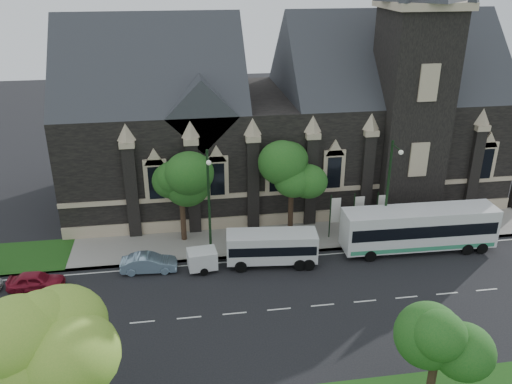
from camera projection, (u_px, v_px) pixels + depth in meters
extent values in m
plane|color=black|center=(279.00, 309.00, 35.26)|extent=(160.00, 160.00, 0.00)
cube|color=gray|center=(257.00, 240.00, 43.82)|extent=(80.00, 5.00, 0.15)
cube|color=black|center=(282.00, 144.00, 51.45)|extent=(40.00, 15.00, 10.00)
cube|color=#2F3237|center=(153.00, 98.00, 47.77)|extent=(16.00, 15.00, 15.00)
cube|color=#2F3237|center=(385.00, 89.00, 50.82)|extent=(20.00, 15.00, 15.00)
cube|color=#2F3237|center=(200.00, 109.00, 44.25)|extent=(6.00, 6.00, 6.00)
cube|color=black|center=(409.00, 116.00, 45.80)|extent=(5.50, 5.50, 18.00)
cube|color=#CDB494|center=(423.00, 4.00, 42.09)|extent=(6.20, 6.20, 0.60)
cube|color=#CDB494|center=(299.00, 191.00, 45.35)|extent=(40.00, 0.22, 0.40)
cube|color=#CDB494|center=(298.00, 218.00, 46.40)|extent=(40.00, 0.25, 1.20)
cube|color=black|center=(277.00, 176.00, 44.30)|extent=(1.20, 0.12, 2.80)
sphere|color=#71A832|center=(51.00, 341.00, 22.94)|extent=(4.16, 4.16, 4.16)
sphere|color=#71A832|center=(70.00, 313.00, 23.44)|extent=(3.12, 3.12, 3.12)
sphere|color=#1A561B|center=(439.00, 339.00, 25.69)|extent=(3.20, 3.20, 3.20)
sphere|color=#1A561B|center=(446.00, 320.00, 26.08)|extent=(2.40, 2.40, 2.40)
cylinder|color=black|center=(291.00, 212.00, 44.38)|extent=(0.44, 0.44, 3.96)
sphere|color=#1A561B|center=(292.00, 172.00, 42.91)|extent=(3.84, 3.84, 3.84)
sphere|color=#1A561B|center=(299.00, 160.00, 43.37)|extent=(2.88, 2.88, 2.88)
cylinder|color=black|center=(183.00, 219.00, 43.13)|extent=(0.44, 0.44, 3.96)
sphere|color=#1A561B|center=(181.00, 179.00, 41.68)|extent=(3.68, 3.68, 3.68)
sphere|color=#1A561B|center=(189.00, 167.00, 42.13)|extent=(2.76, 2.76, 2.76)
cylinder|color=black|center=(387.00, 195.00, 41.44)|extent=(0.20, 0.20, 9.00)
cylinder|color=black|center=(397.00, 148.00, 39.03)|extent=(0.10, 1.60, 0.10)
sphere|color=silver|center=(401.00, 152.00, 38.35)|extent=(0.36, 0.36, 0.36)
cylinder|color=black|center=(209.00, 206.00, 39.50)|extent=(0.20, 0.20, 9.00)
cylinder|color=black|center=(208.00, 157.00, 37.08)|extent=(0.10, 1.60, 0.10)
sphere|color=silver|center=(209.00, 163.00, 36.40)|extent=(0.36, 0.36, 0.36)
cylinder|color=black|center=(330.00, 217.00, 43.43)|extent=(0.10, 0.10, 4.00)
cube|color=white|center=(336.00, 210.00, 43.25)|extent=(0.80, 0.04, 2.20)
cylinder|color=black|center=(353.00, 216.00, 43.71)|extent=(0.10, 0.10, 4.00)
cube|color=white|center=(359.00, 209.00, 43.53)|extent=(0.80, 0.04, 2.20)
cylinder|color=black|center=(376.00, 214.00, 43.99)|extent=(0.10, 0.10, 4.00)
cube|color=white|center=(382.00, 207.00, 43.81)|extent=(0.80, 0.04, 2.20)
cube|color=silver|center=(419.00, 227.00, 41.77)|extent=(12.31, 2.82, 3.12)
cube|color=black|center=(419.00, 225.00, 41.69)|extent=(11.82, 2.85, 1.00)
cube|color=#338E65|center=(417.00, 241.00, 42.28)|extent=(11.82, 2.84, 0.35)
cylinder|color=black|center=(370.00, 256.00, 40.73)|extent=(0.91, 0.30, 0.90)
cylinder|color=black|center=(360.00, 240.00, 43.05)|extent=(0.91, 0.30, 0.90)
cylinder|color=black|center=(467.00, 249.00, 41.68)|extent=(0.91, 0.30, 0.90)
cylinder|color=black|center=(452.00, 234.00, 43.99)|extent=(0.91, 0.30, 0.90)
cylinder|color=black|center=(482.00, 248.00, 41.82)|extent=(0.91, 0.30, 0.90)
cylinder|color=black|center=(466.00, 233.00, 44.14)|extent=(0.91, 0.30, 0.90)
cube|color=silver|center=(272.00, 246.00, 39.97)|extent=(7.01, 2.81, 2.18)
cube|color=black|center=(272.00, 245.00, 39.93)|extent=(6.74, 2.83, 0.74)
cylinder|color=black|center=(241.00, 267.00, 39.31)|extent=(0.92, 0.37, 0.90)
cylinder|color=black|center=(240.00, 252.00, 41.27)|extent=(0.92, 0.37, 0.90)
cylinder|color=black|center=(300.00, 265.00, 39.53)|extent=(0.92, 0.37, 0.90)
cylinder|color=black|center=(296.00, 251.00, 41.49)|extent=(0.92, 0.37, 0.90)
cylinder|color=black|center=(309.00, 265.00, 39.56)|extent=(0.92, 0.37, 0.90)
cylinder|color=black|center=(305.00, 250.00, 41.52)|extent=(0.92, 0.37, 0.90)
cube|color=silver|center=(202.00, 259.00, 39.39)|extent=(2.27, 1.79, 1.38)
cylinder|color=black|center=(204.00, 272.00, 38.94)|extent=(0.61, 0.27, 0.60)
cylinder|color=black|center=(201.00, 261.00, 40.36)|extent=(0.61, 0.27, 0.60)
cylinder|color=black|center=(220.00, 261.00, 39.85)|extent=(1.28, 0.20, 0.08)
imported|color=#7D9BB4|center=(149.00, 263.00, 39.34)|extent=(4.23, 1.67, 1.37)
imported|color=maroon|center=(36.00, 281.00, 37.18)|extent=(3.97, 1.74, 1.33)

